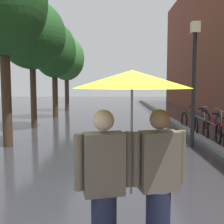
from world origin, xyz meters
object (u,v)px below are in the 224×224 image
street_tree_2 (32,35)px  street_lamp_post (194,74)px  street_tree_3 (54,51)px  parked_bicycle_7 (195,119)px  parked_bicycle_5 (210,126)px  street_tree_4 (66,59)px  street_tree_1 (3,0)px  parked_bicycle_4 (221,130)px  couple_under_umbrella (132,135)px  parked_bicycle_6 (206,122)px

street_tree_2 → street_lamp_post: size_ratio=1.46×
street_tree_3 → street_lamp_post: (5.80, -7.60, -1.58)m
street_tree_3 → parked_bicycle_7: (7.02, -3.80, -3.44)m
street_tree_2 → parked_bicycle_5: bearing=-13.9°
street_tree_4 → street_tree_1: bearing=-89.4°
parked_bicycle_7 → street_tree_2: bearing=-179.0°
parked_bicycle_4 → couple_under_umbrella: 7.56m
parked_bicycle_4 → parked_bicycle_7: (-0.04, 2.82, 0.00)m
street_tree_4 → parked_bicycle_5: street_tree_4 is taller
street_tree_1 → street_lamp_post: size_ratio=1.61×
parked_bicycle_4 → parked_bicycle_5: size_ratio=1.01×
street_tree_2 → street_tree_4: 8.03m
parked_bicycle_7 → couple_under_umbrella: size_ratio=0.55×
street_lamp_post → street_tree_4: bearing=116.4°
street_tree_2 → couple_under_umbrella: (3.69, -9.32, -2.60)m
couple_under_umbrella → street_lamp_post: 6.12m
street_tree_2 → street_tree_4: street_tree_2 is taller
parked_bicycle_6 → parked_bicycle_7: (-0.14, 0.99, 0.00)m
parked_bicycle_4 → parked_bicycle_5: same height
street_tree_4 → parked_bicycle_6: bearing=-51.1°
parked_bicycle_4 → parked_bicycle_5: 0.94m
couple_under_umbrella → street_lamp_post: size_ratio=0.55×
street_tree_1 → parked_bicycle_4: bearing=8.0°
street_tree_3 → street_tree_4: 4.11m
street_tree_1 → couple_under_umbrella: bearing=-58.6°
street_tree_1 → parked_bicycle_6: street_tree_1 is taller
parked_bicycle_6 → street_lamp_post: street_lamp_post is taller
parked_bicycle_5 → couple_under_umbrella: size_ratio=0.54×
street_tree_4 → parked_bicycle_6: street_tree_4 is taller
street_tree_1 → parked_bicycle_4: street_tree_1 is taller
street_tree_4 → street_lamp_post: (5.81, -11.70, -1.51)m
street_tree_2 → street_lamp_post: (5.93, -3.68, -1.78)m
parked_bicycle_4 → parked_bicycle_6: same height
parked_bicycle_4 → couple_under_umbrella: bearing=-117.8°
street_tree_1 → street_tree_4: bearing=90.6°
street_tree_2 → parked_bicycle_6: size_ratio=4.97×
street_tree_1 → street_tree_2: street_tree_1 is taller
parked_bicycle_4 → street_tree_2: bearing=159.4°
parked_bicycle_4 → street_lamp_post: 2.45m
street_tree_3 → street_tree_4: bearing=90.1°
street_tree_1 → street_tree_3: 7.61m
street_tree_1 → parked_bicycle_5: street_tree_1 is taller
parked_bicycle_7 → parked_bicycle_4: bearing=-89.1°
street_tree_2 → street_lamp_post: bearing=-31.8°
street_tree_2 → couple_under_umbrella: size_ratio=2.66×
street_tree_2 → parked_bicycle_5: (7.12, -1.77, -3.64)m
parked_bicycle_5 → parked_bicycle_6: same height
street_tree_1 → street_tree_4: (-0.13, 11.69, -0.65)m
street_tree_3 → couple_under_umbrella: 13.92m
parked_bicycle_6 → street_lamp_post: (-1.35, -2.81, 1.86)m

